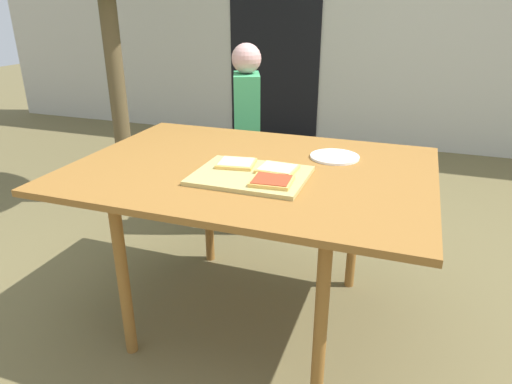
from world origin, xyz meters
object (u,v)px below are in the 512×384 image
child_left (247,129)px  plate_white_right (335,157)px  cutting_board (251,176)px  pizza_slice_far_left (236,163)px  pizza_slice_near_right (272,181)px  dining_table (251,181)px  pizza_slice_far_right (277,169)px

child_left → plate_white_right: bearing=-44.3°
cutting_board → pizza_slice_far_left: 0.11m
plate_white_right → pizza_slice_near_right: bearing=-110.5°
plate_white_right → child_left: bearing=135.7°
dining_table → pizza_slice_far_right: pizza_slice_far_right is taller
dining_table → pizza_slice_far_right: 0.16m
pizza_slice_near_right → pizza_slice_far_right: bearing=98.2°
dining_table → pizza_slice_far_left: pizza_slice_far_left is taller
pizza_slice_far_right → plate_white_right: pizza_slice_far_right is taller
pizza_slice_near_right → dining_table: bearing=128.1°
pizza_slice_near_right → child_left: bearing=115.0°
cutting_board → pizza_slice_near_right: size_ratio=2.75×
dining_table → cutting_board: cutting_board is taller
pizza_slice_far_right → pizza_slice_far_left: bearing=177.1°
cutting_board → pizza_slice_far_left: pizza_slice_far_left is taller
pizza_slice_far_left → pizza_slice_near_right: bearing=-35.8°
cutting_board → plate_white_right: (0.25, 0.33, -0.00)m
cutting_board → pizza_slice_near_right: 0.12m
child_left → dining_table: bearing=-68.4°
dining_table → pizza_slice_far_left: size_ratio=8.89×
dining_table → pizza_slice_near_right: (0.14, -0.18, 0.08)m
pizza_slice_far_left → pizza_slice_near_right: same height
pizza_slice_far_left → pizza_slice_near_right: (0.18, -0.13, 0.00)m
pizza_slice_near_right → plate_white_right: (0.15, 0.39, -0.02)m
cutting_board → plate_white_right: size_ratio=2.02×
cutting_board → plate_white_right: bearing=53.0°
pizza_slice_far_left → child_left: 0.90m
plate_white_right → child_left: (-0.60, 0.59, -0.08)m
cutting_board → plate_white_right: 0.41m
dining_table → pizza_slice_near_right: pizza_slice_near_right is taller
plate_white_right → child_left: size_ratio=0.18×
dining_table → child_left: bearing=111.6°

